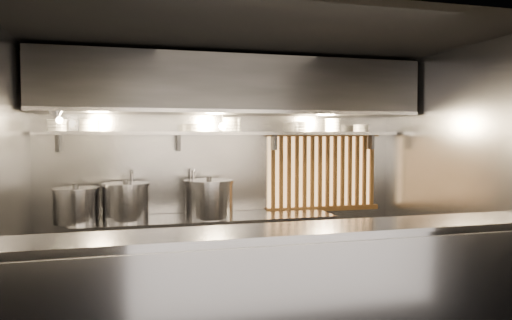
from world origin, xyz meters
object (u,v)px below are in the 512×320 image
pendant_bulb (222,126)px  stock_pot_mid (126,202)px  stock_pot_left (76,205)px  stock_pot_right (209,199)px  heat_lamp (57,115)px

pendant_bulb → stock_pot_mid: bearing=-176.0°
stock_pot_left → pendant_bulb: bearing=2.3°
stock_pot_left → stock_pot_mid: bearing=-1.4°
stock_pot_right → pendant_bulb: bearing=31.9°
heat_lamp → stock_pot_right: (1.61, 0.23, -0.95)m
stock_pot_left → stock_pot_right: stock_pot_right is taller
stock_pot_left → stock_pot_mid: (0.53, -0.01, 0.02)m
heat_lamp → stock_pot_mid: size_ratio=0.58×
heat_lamp → stock_pot_mid: bearing=21.8°
heat_lamp → pendant_bulb: heat_lamp is taller
heat_lamp → stock_pot_left: size_ratio=0.56×
pendant_bulb → stock_pot_right: pendant_bulb is taller
heat_lamp → stock_pot_mid: (0.68, 0.27, -0.95)m
pendant_bulb → stock_pot_right: (-0.18, -0.12, -0.84)m
stock_pot_left → stock_pot_right: (1.47, -0.05, 0.03)m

